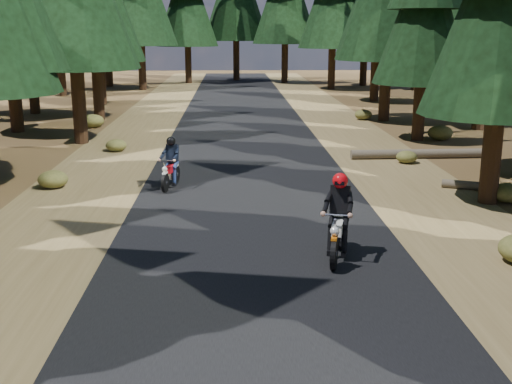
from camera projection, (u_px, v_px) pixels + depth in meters
ground at (259, 269)px, 11.87m from camera, size 120.00×120.00×0.00m
road at (251, 200)px, 16.71m from camera, size 6.00×100.00×0.01m
shoulder_l at (73, 202)px, 16.54m from camera, size 3.20×100.00×0.01m
shoulder_r at (425, 198)px, 16.88m from camera, size 3.20×100.00×0.01m
log_near at (420, 154)px, 22.07m from camera, size 4.82×0.46×0.32m
understory_shrubs at (312, 168)px, 19.29m from camera, size 15.66×30.15×0.61m
rider_lead at (338, 231)px, 12.27m from camera, size 1.02×1.94×1.66m
rider_follow at (170, 171)px, 17.84m from camera, size 0.79×1.66×1.42m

